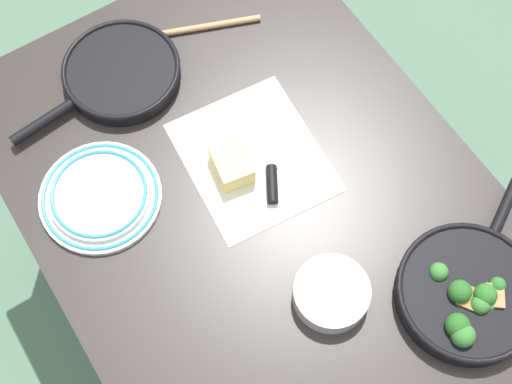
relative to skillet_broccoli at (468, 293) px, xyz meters
name	(u,v)px	position (x,y,z in m)	size (l,w,h in m)	color
ground_plane	(256,297)	(-0.41, -0.23, -0.80)	(14.00, 14.00, 0.00)	#51755B
dining_table_red	(256,211)	(-0.41, -0.23, -0.11)	(1.24, 0.91, 0.77)	#2D2826
skillet_broccoli	(468,293)	(0.00, 0.00, 0.00)	(0.29, 0.39, 0.08)	black
skillet_eggs	(120,73)	(-0.82, -0.33, -0.01)	(0.27, 0.42, 0.04)	black
wooden_spoon	(166,33)	(-0.87, -0.18, -0.02)	(0.16, 0.35, 0.02)	tan
parchment_sheet	(253,157)	(-0.49, -0.19, -0.03)	(0.35, 0.31, 0.00)	silver
grater_knife	(272,166)	(-0.45, -0.17, -0.02)	(0.23, 0.15, 0.02)	silver
cheese_block	(232,165)	(-0.49, -0.24, 0.00)	(0.10, 0.09, 0.05)	#EFD67A
dinner_plate_stack	(100,196)	(-0.58, -0.51, -0.02)	(0.26, 0.26, 0.03)	silver
prep_bowl_steel	(331,294)	(-0.15, -0.22, -0.01)	(0.15, 0.15, 0.05)	#B7B7BC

